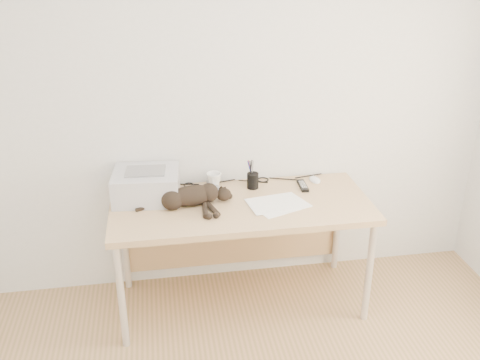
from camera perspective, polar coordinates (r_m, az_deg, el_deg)
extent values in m
plane|color=silver|center=(3.42, -0.86, 8.62)|extent=(3.50, 0.00, 3.50)
cube|color=tan|center=(3.30, 0.14, -2.82)|extent=(1.60, 0.70, 0.04)
cylinder|color=silver|center=(3.22, -12.55, -12.07)|extent=(0.04, 0.04, 0.70)
cylinder|color=silver|center=(3.44, 13.61, -9.57)|extent=(0.04, 0.04, 0.70)
cylinder|color=silver|center=(3.72, -12.21, -6.60)|extent=(0.04, 0.04, 0.70)
cylinder|color=silver|center=(3.91, 10.34, -4.78)|extent=(0.04, 0.04, 0.70)
cube|color=tan|center=(3.74, -0.71, -4.89)|extent=(1.48, 0.02, 0.60)
cube|color=#B9B8BE|center=(3.37, -9.95, -0.53)|extent=(0.43, 0.37, 0.18)
cube|color=black|center=(3.37, -9.96, -0.39)|extent=(0.34, 0.05, 0.11)
cube|color=gray|center=(3.33, -10.07, 0.96)|extent=(0.25, 0.19, 0.01)
cube|color=white|center=(3.28, 4.33, -2.67)|extent=(0.38, 0.33, 0.00)
cube|color=white|center=(3.29, 3.74, -2.50)|extent=(0.36, 0.28, 0.00)
ellipsoid|color=black|center=(3.26, -5.16, -1.67)|extent=(0.32, 0.17, 0.13)
sphere|color=black|center=(3.23, -7.26, -2.09)|extent=(0.13, 0.13, 0.13)
ellipsoid|color=black|center=(3.30, -1.74, -1.56)|extent=(0.10, 0.10, 0.08)
cone|color=black|center=(3.32, -2.01, -0.79)|extent=(0.04, 0.05, 0.04)
cone|color=black|center=(3.32, -1.62, -0.85)|extent=(0.04, 0.05, 0.04)
cylinder|color=black|center=(3.19, -3.74, -3.17)|extent=(0.06, 0.18, 0.03)
cylinder|color=black|center=(3.20, -2.97, -3.06)|extent=(0.06, 0.18, 0.03)
cylinder|color=black|center=(3.28, -9.49, -2.77)|extent=(0.20, 0.05, 0.02)
imported|color=white|center=(3.51, -2.79, 0.04)|extent=(0.13, 0.13, 0.09)
cylinder|color=black|center=(3.47, 1.37, -0.07)|extent=(0.07, 0.07, 0.10)
cylinder|color=#990C0C|center=(3.44, 1.20, 0.98)|extent=(0.01, 0.01, 0.14)
cylinder|color=navy|center=(3.45, 1.53, 1.07)|extent=(0.01, 0.01, 0.14)
cylinder|color=black|center=(3.43, 1.41, 0.92)|extent=(0.01, 0.01, 0.14)
cube|color=gray|center=(3.49, -2.77, -0.69)|extent=(0.09, 0.18, 0.02)
cube|color=black|center=(3.53, 6.71, -0.61)|extent=(0.05, 0.17, 0.02)
ellipsoid|color=white|center=(3.62, 8.00, 0.20)|extent=(0.08, 0.12, 0.04)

